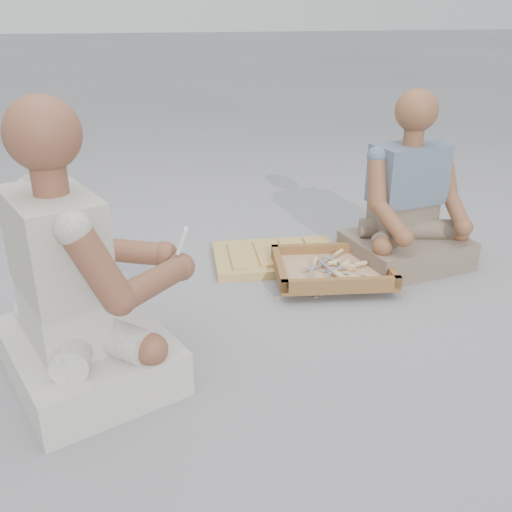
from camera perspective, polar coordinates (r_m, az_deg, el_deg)
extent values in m
plane|color=gray|center=(2.43, 3.12, -7.30)|extent=(60.00, 60.00, 0.00)
cube|color=#A88941|center=(3.04, 2.11, -0.14)|extent=(0.70, 0.50, 0.04)
cube|color=brown|center=(2.82, 7.62, -1.60)|extent=(0.61, 0.52, 0.02)
cube|color=brown|center=(2.99, 6.87, 0.70)|extent=(0.55, 0.11, 0.06)
cube|color=brown|center=(2.63, 8.55, -2.80)|extent=(0.55, 0.11, 0.06)
cube|color=brown|center=(2.87, 12.76, -0.75)|extent=(0.10, 0.44, 0.06)
cube|color=brown|center=(2.77, 2.36, -1.12)|extent=(0.10, 0.44, 0.06)
cube|color=tan|center=(2.82, 7.63, -1.38)|extent=(0.54, 0.45, 0.01)
cube|color=white|center=(2.76, 7.77, -1.70)|extent=(0.12, 0.11, 0.00)
cylinder|color=tan|center=(2.73, 9.94, -2.13)|extent=(0.07, 0.06, 0.02)
cube|color=white|center=(2.74, 5.63, -1.42)|extent=(0.08, 0.14, 0.00)
cylinder|color=tan|center=(2.84, 5.93, -0.51)|extent=(0.05, 0.07, 0.02)
cube|color=white|center=(2.87, 7.61, -0.30)|extent=(0.09, 0.14, 0.00)
cylinder|color=tan|center=(2.81, 9.34, -0.96)|extent=(0.05, 0.07, 0.02)
cube|color=white|center=(2.79, 7.10, -1.01)|extent=(0.04, 0.15, 0.00)
cylinder|color=tan|center=(2.71, 8.26, -1.91)|extent=(0.03, 0.07, 0.02)
cube|color=white|center=(2.79, 8.54, -1.17)|extent=(0.15, 0.05, 0.00)
cylinder|color=tan|center=(2.85, 10.39, -0.77)|extent=(0.07, 0.04, 0.02)
cube|color=white|center=(2.80, 7.23, -1.17)|extent=(0.06, 0.15, 0.00)
cylinder|color=tan|center=(2.72, 8.59, -2.02)|extent=(0.04, 0.07, 0.02)
cube|color=white|center=(2.87, 7.15, -0.64)|extent=(0.11, 0.12, 0.00)
cylinder|color=tan|center=(2.82, 9.08, -1.19)|extent=(0.06, 0.07, 0.02)
cube|color=white|center=(2.74, 9.52, -1.86)|extent=(0.13, 0.09, 0.00)
cylinder|color=tan|center=(2.72, 11.78, -2.19)|extent=(0.07, 0.06, 0.02)
cube|color=white|center=(2.88, 7.15, -0.33)|extent=(0.12, 0.11, 0.00)
cylinder|color=tan|center=(2.97, 8.25, 0.35)|extent=(0.07, 0.06, 0.02)
cube|color=white|center=(2.76, 7.81, -1.47)|extent=(0.12, 0.11, 0.00)
cylinder|color=tan|center=(2.85, 8.93, -0.71)|extent=(0.07, 0.06, 0.02)
cube|color=white|center=(2.79, 5.89, -1.09)|extent=(0.15, 0.05, 0.00)
cylinder|color=tan|center=(2.85, 7.74, -0.65)|extent=(0.07, 0.04, 0.02)
cube|color=white|center=(2.75, 7.76, -1.77)|extent=(0.04, 0.15, 0.00)
cylinder|color=tan|center=(2.67, 9.01, -2.68)|extent=(0.04, 0.07, 0.02)
cube|color=tan|center=(3.15, 4.35, 0.32)|extent=(0.02, 0.02, 0.00)
cube|color=tan|center=(2.94, 10.73, -1.85)|extent=(0.02, 0.02, 0.00)
cube|color=tan|center=(2.71, 6.43, -3.86)|extent=(0.02, 0.02, 0.00)
cube|color=tan|center=(2.98, 8.71, -1.33)|extent=(0.02, 0.02, 0.00)
cube|color=tan|center=(3.11, 4.88, -0.05)|extent=(0.02, 0.02, 0.00)
cube|color=tan|center=(2.68, 2.28, -4.12)|extent=(0.02, 0.02, 0.00)
cube|color=tan|center=(2.77, 14.54, -3.91)|extent=(0.02, 0.02, 0.00)
cube|color=tan|center=(2.79, 11.89, -3.40)|extent=(0.02, 0.02, 0.00)
cube|color=tan|center=(2.99, 3.53, -0.97)|extent=(0.02, 0.02, 0.00)
cube|color=tan|center=(3.14, 4.54, 0.17)|extent=(0.02, 0.02, 0.00)
cube|color=tan|center=(3.14, 9.00, -0.02)|extent=(0.02, 0.02, 0.00)
cube|color=tan|center=(2.69, 5.99, -4.08)|extent=(0.02, 0.02, 0.00)
cube|color=tan|center=(2.80, 7.06, -3.00)|extent=(0.02, 0.02, 0.00)
cube|color=tan|center=(3.14, 10.61, -0.13)|extent=(0.02, 0.02, 0.00)
cube|color=beige|center=(2.20, -16.39, -9.46)|extent=(0.72, 0.79, 0.17)
cube|color=beige|center=(2.09, -18.71, -5.68)|extent=(0.34, 0.42, 0.20)
cube|color=beige|center=(1.98, -19.40, 1.21)|extent=(0.38, 0.47, 0.34)
sphere|color=brown|center=(1.88, -20.56, 11.42)|extent=(0.24, 0.24, 0.24)
sphere|color=brown|center=(2.23, -9.13, 0.11)|extent=(0.11, 0.11, 0.11)
sphere|color=brown|center=(2.12, -7.53, -1.09)|extent=(0.11, 0.11, 0.11)
cube|color=#7D6A5A|center=(3.10, 14.75, 0.56)|extent=(0.64, 0.55, 0.15)
cube|color=#7D6A5A|center=(3.08, 14.40, 3.75)|extent=(0.35, 0.25, 0.18)
cube|color=slate|center=(3.00, 14.97, 7.95)|extent=(0.39, 0.28, 0.30)
sphere|color=brown|center=(2.93, 15.75, 13.85)|extent=(0.21, 0.21, 0.21)
sphere|color=brown|center=(3.01, 20.04, 2.74)|extent=(0.09, 0.09, 0.09)
sphere|color=brown|center=(2.78, 14.59, 1.81)|extent=(0.09, 0.09, 0.09)
cube|color=silver|center=(2.08, -7.41, 1.52)|extent=(0.06, 0.05, 0.10)
cube|color=black|center=(2.07, -7.42, 1.75)|extent=(0.02, 0.03, 0.03)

